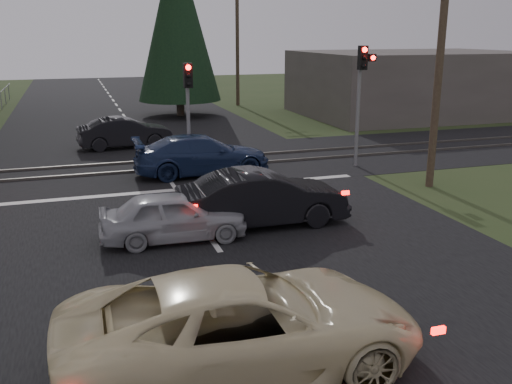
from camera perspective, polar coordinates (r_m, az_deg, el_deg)
name	(u,v)px	position (r m, az deg, el deg)	size (l,w,h in m)	color
ground	(247,290)	(12.07, -0.91, -9.78)	(120.00, 120.00, 0.00)	#2B3C1B
road	(168,178)	(21.31, -8.82, 1.43)	(14.00, 100.00, 0.01)	black
rail_corridor	(160,166)	(23.23, -9.63, 2.58)	(120.00, 8.00, 0.01)	black
stop_line	(176,190)	(19.59, -7.96, 0.22)	(13.00, 0.35, 0.00)	silver
rail_near	(163,169)	(22.45, -9.32, 2.26)	(120.00, 0.12, 0.10)	#59544C
rail_far	(157,161)	(23.99, -9.92, 3.10)	(120.00, 0.12, 0.10)	#59544C
traffic_signal_right	(362,83)	(22.68, 10.54, 10.70)	(0.68, 0.48, 4.70)	slate
traffic_signal_center	(188,99)	(21.64, -6.78, 9.27)	(0.32, 0.48, 4.10)	slate
utility_pole_near	(441,47)	(20.15, 18.01, 13.64)	(1.80, 0.26, 9.00)	#4C3D2D
utility_pole_mid	(237,39)	(42.07, -1.88, 15.06)	(1.80, 0.26, 9.00)	#4C3D2D
utility_pole_far	(175,36)	(66.45, -8.09, 15.16)	(1.80, 0.26, 9.00)	#4C3D2D
conifer_tree	(177,19)	(37.03, -7.88, 16.80)	(5.20, 5.20, 11.00)	#473D33
building_right	(413,83)	(38.85, 15.44, 10.44)	(14.00, 10.00, 4.00)	#59514C
cream_coupe	(243,324)	(9.14, -1.35, -13.06)	(2.64, 5.72, 1.59)	beige
dark_hatchback	(263,198)	(15.72, 0.68, -0.64)	(1.62, 4.65, 1.53)	black
silver_car	(174,216)	(14.77, -8.25, -2.42)	(1.51, 3.75, 1.28)	#A0A2A8
blue_sedan	(202,155)	(21.54, -5.42, 3.71)	(2.07, 5.09, 1.48)	#1A294E
dark_car_far	(125,133)	(27.20, -12.97, 5.81)	(1.49, 4.26, 1.40)	black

